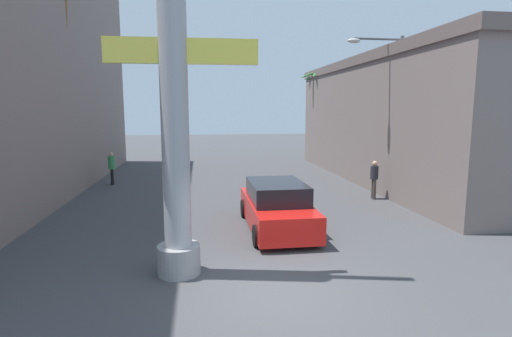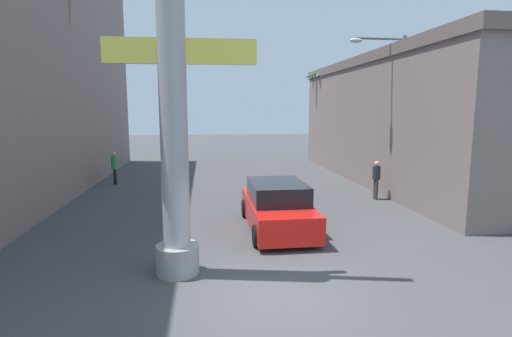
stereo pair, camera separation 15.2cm
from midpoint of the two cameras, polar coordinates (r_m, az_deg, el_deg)
The scene contains 9 objects.
ground_plane at distance 18.37m, azimuth -2.24°, elevation -3.82°, with size 91.68×91.68×0.00m, color #424244.
building_right at distance 24.09m, azimuth 24.10°, elevation 6.37°, with size 9.08×19.56×6.66m.
neon_sign_pole at distance 9.42m, azimuth -11.51°, elevation 18.04°, with size 3.75×1.02×10.60m.
street_lamp at distance 18.51m, azimuth 19.21°, elevation 9.07°, with size 2.51×0.28×7.00m.
car_lead at distance 13.11m, azimuth 3.37°, elevation -5.51°, with size 2.01×4.64×1.56m.
palm_tree_far_right at distance 29.39m, azimuth 9.53°, elevation 9.11°, with size 2.68×2.49×6.71m.
palm_tree_mid_left at distance 19.93m, azimuth -25.56°, elevation 13.71°, with size 2.66×2.55×9.63m.
pedestrian_mid_right at distance 18.15m, azimuth 17.03°, elevation -1.17°, with size 0.38×0.38×1.68m.
pedestrian_far_left at distance 22.12m, azimuth -19.37°, elevation 0.41°, with size 0.42×0.42×1.71m.
Camera 2 is at (-1.47, -7.90, 3.88)m, focal length 28.00 mm.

